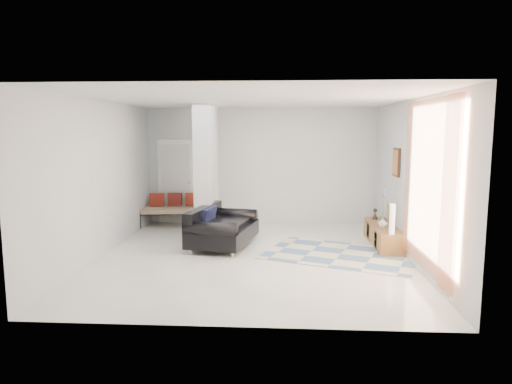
{
  "coord_description": "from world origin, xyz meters",
  "views": [
    {
      "loc": [
        0.52,
        -8.01,
        2.28
      ],
      "look_at": [
        0.02,
        0.6,
        1.09
      ],
      "focal_mm": 32.0,
      "sensor_mm": 36.0,
      "label": 1
    }
  ],
  "objects": [
    {
      "name": "area_rug",
      "position": [
        1.6,
        0.2,
        0.01
      ],
      "size": [
        3.14,
        2.63,
        0.01
      ],
      "primitive_type": "cube",
      "rotation": [
        0.0,
        0.0,
        -0.37
      ],
      "color": "beige",
      "rests_on": "floor"
    },
    {
      "name": "vase",
      "position": [
        2.47,
        0.8,
        0.49
      ],
      "size": [
        0.18,
        0.18,
        0.17
      ],
      "primitive_type": "imported",
      "rotation": [
        0.0,
        0.0,
        -0.08
      ],
      "color": "white",
      "rests_on": "media_console"
    },
    {
      "name": "daybed",
      "position": [
        -1.93,
        2.62,
        0.41
      ],
      "size": [
        1.92,
        1.0,
        0.77
      ],
      "rotation": [
        0.0,
        0.0,
        0.12
      ],
      "color": "black",
      "rests_on": "floor"
    },
    {
      "name": "ceiling",
      "position": [
        0.0,
        0.0,
        2.8
      ],
      "size": [
        6.0,
        6.0,
        0.0
      ],
      "primitive_type": "plane",
      "rotation": [
        3.14,
        0.0,
        0.0
      ],
      "color": "white",
      "rests_on": "wall_back"
    },
    {
      "name": "loveseat",
      "position": [
        -0.7,
        0.75,
        0.35
      ],
      "size": [
        1.33,
        1.9,
        0.76
      ],
      "rotation": [
        0.0,
        0.0,
        -0.19
      ],
      "color": "silver",
      "rests_on": "floor"
    },
    {
      "name": "partition_column",
      "position": [
        -1.1,
        1.6,
        1.4
      ],
      "size": [
        0.35,
        1.2,
        2.8
      ],
      "primitive_type": "cube",
      "color": "silver",
      "rests_on": "floor"
    },
    {
      "name": "hallway_door",
      "position": [
        -2.1,
        2.96,
        1.02
      ],
      "size": [
        0.85,
        0.06,
        2.04
      ],
      "primitive_type": "cube",
      "color": "white",
      "rests_on": "floor"
    },
    {
      "name": "bronze_figurine",
      "position": [
        2.47,
        1.55,
        0.51
      ],
      "size": [
        0.13,
        0.13,
        0.23
      ],
      "primitive_type": null,
      "rotation": [
        0.0,
        0.0,
        0.13
      ],
      "color": "#302115",
      "rests_on": "media_console"
    },
    {
      "name": "floor",
      "position": [
        0.0,
        0.0,
        0.0
      ],
      "size": [
        6.0,
        6.0,
        0.0
      ],
      "primitive_type": "plane",
      "color": "beige",
      "rests_on": "ground"
    },
    {
      "name": "wall_back",
      "position": [
        0.0,
        3.0,
        1.4
      ],
      "size": [
        6.0,
        0.0,
        6.0
      ],
      "primitive_type": "plane",
      "rotation": [
        1.57,
        0.0,
        0.0
      ],
      "color": "silver",
      "rests_on": "ground"
    },
    {
      "name": "wall_right",
      "position": [
        2.75,
        0.0,
        1.4
      ],
      "size": [
        0.0,
        6.0,
        6.0
      ],
      "primitive_type": "plane",
      "rotation": [
        1.57,
        0.0,
        -1.57
      ],
      "color": "silver",
      "rests_on": "ground"
    },
    {
      "name": "cylinder_lamp",
      "position": [
        2.5,
        0.18,
        0.68
      ],
      "size": [
        0.1,
        0.1,
        0.56
      ],
      "primitive_type": "cylinder",
      "color": "silver",
      "rests_on": "media_console"
    },
    {
      "name": "wall_front",
      "position": [
        0.0,
        -3.0,
        1.4
      ],
      "size": [
        6.0,
        0.0,
        6.0
      ],
      "primitive_type": "plane",
      "rotation": [
        -1.57,
        0.0,
        0.0
      ],
      "color": "silver",
      "rests_on": "ground"
    },
    {
      "name": "wall_left",
      "position": [
        -2.75,
        0.0,
        1.4
      ],
      "size": [
        0.0,
        6.0,
        6.0
      ],
      "primitive_type": "plane",
      "rotation": [
        1.57,
        0.0,
        1.57
      ],
      "color": "silver",
      "rests_on": "ground"
    },
    {
      "name": "media_console",
      "position": [
        2.52,
        0.95,
        0.2
      ],
      "size": [
        0.45,
        1.78,
        0.8
      ],
      "color": "brown",
      "rests_on": "floor"
    },
    {
      "name": "curtain",
      "position": [
        2.67,
        -1.15,
        1.45
      ],
      "size": [
        0.0,
        2.55,
        2.55
      ],
      "primitive_type": "plane",
      "rotation": [
        1.57,
        0.0,
        1.57
      ],
      "color": "#D96639",
      "rests_on": "wall_right"
    },
    {
      "name": "wall_art",
      "position": [
        2.72,
        0.95,
        1.65
      ],
      "size": [
        0.04,
        0.45,
        0.55
      ],
      "primitive_type": "cube",
      "color": "#341A0E",
      "rests_on": "wall_right"
    }
  ]
}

